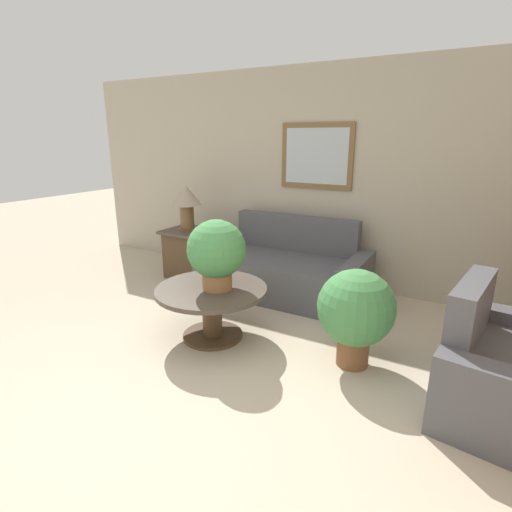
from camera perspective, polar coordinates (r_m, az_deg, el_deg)
name	(u,v)px	position (r m, az deg, el deg)	size (l,w,h in m)	color
ground_plane	(156,411)	(2.99, -14.06, -20.69)	(20.00, 20.00, 0.00)	#BCAD93
wall_back	(321,179)	(4.98, 9.28, 10.85)	(7.21, 0.09, 2.60)	#B2A893
couch_main	(284,270)	(4.72, 3.96, -1.99)	(1.92, 0.93, 0.88)	#4C4C51
coffee_table	(212,301)	(3.67, -6.34, -6.48)	(1.01, 1.01, 0.49)	#4C3823
side_table	(189,253)	(5.35, -9.57, 0.48)	(0.57, 0.57, 0.63)	#4C3823
table_lamp	(186,200)	(5.20, -9.94, 7.86)	(0.38, 0.38, 0.58)	brown
potted_plant_on_table	(216,252)	(3.49, -5.67, 0.64)	(0.52, 0.52, 0.62)	#9E6B42
potted_plant_floor	(356,311)	(3.27, 14.06, -7.58)	(0.61, 0.61, 0.81)	brown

